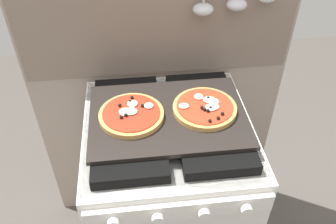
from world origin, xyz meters
The scene contains 5 objects.
kitchen_backsplash centered at (0.00, 0.33, 0.79)m, with size 1.10×0.09×1.55m.
stove centered at (0.00, 0.00, 0.45)m, with size 0.60×0.64×0.90m.
baking_tray centered at (0.00, 0.00, 0.91)m, with size 0.54×0.38×0.02m, color black.
pizza_left centered at (-0.13, 0.00, 0.93)m, with size 0.22×0.22×0.03m.
pizza_right centered at (0.13, 0.01, 0.93)m, with size 0.22×0.22×0.03m.
Camera 1 is at (-0.11, -0.93, 1.73)m, focal length 38.59 mm.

